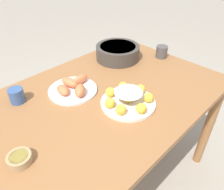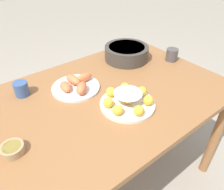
# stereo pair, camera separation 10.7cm
# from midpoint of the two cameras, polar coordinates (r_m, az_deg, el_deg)

# --- Properties ---
(ground_plane) EXTENTS (12.00, 12.00, 0.00)m
(ground_plane) POSITION_cam_midpoint_polar(r_m,az_deg,el_deg) (1.67, -4.87, -21.80)
(ground_plane) COLOR #9E9384
(dining_table) EXTENTS (1.41, 0.87, 0.74)m
(dining_table) POSITION_cam_midpoint_polar(r_m,az_deg,el_deg) (1.17, -6.46, -4.82)
(dining_table) COLOR #936038
(dining_table) RESTS_ON ground_plane
(cake_plate) EXTENTS (0.27, 0.27, 0.08)m
(cake_plate) POSITION_cam_midpoint_polar(r_m,az_deg,el_deg) (1.05, 1.32, -1.27)
(cake_plate) COLOR silver
(cake_plate) RESTS_ON dining_table
(serving_bowl) EXTENTS (0.29, 0.29, 0.09)m
(serving_bowl) POSITION_cam_midpoint_polar(r_m,az_deg,el_deg) (1.47, -0.62, 11.13)
(serving_bowl) COLOR #3D3833
(serving_bowl) RESTS_ON dining_table
(sauce_bowl) EXTENTS (0.09, 0.09, 0.03)m
(sauce_bowl) POSITION_cam_midpoint_polar(r_m,az_deg,el_deg) (0.91, -26.27, -14.85)
(sauce_bowl) COLOR tan
(sauce_bowl) RESTS_ON dining_table
(seafood_platter) EXTENTS (0.26, 0.26, 0.07)m
(seafood_platter) POSITION_cam_midpoint_polar(r_m,az_deg,el_deg) (1.17, -12.71, 1.73)
(seafood_platter) COLOR silver
(seafood_platter) RESTS_ON dining_table
(cup_near) EXTENTS (0.08, 0.08, 0.08)m
(cup_near) POSITION_cam_midpoint_polar(r_m,az_deg,el_deg) (1.52, 10.87, 10.98)
(cup_near) COLOR #4C4747
(cup_near) RESTS_ON dining_table
(cup_far) EXTENTS (0.07, 0.07, 0.07)m
(cup_far) POSITION_cam_midpoint_polar(r_m,az_deg,el_deg) (1.19, -26.05, -0.22)
(cup_far) COLOR #38568E
(cup_far) RESTS_ON dining_table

